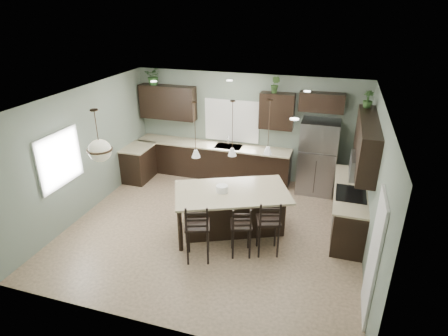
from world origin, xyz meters
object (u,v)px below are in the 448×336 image
at_px(bar_stool_center, 241,230).
at_px(plant_back_left, 154,76).
at_px(refrigerator, 318,157).
at_px(kitchen_island, 232,211).
at_px(bar_stool_left, 198,231).
at_px(serving_dish, 222,189).
at_px(bar_stool_right, 268,226).

height_order(bar_stool_center, plant_back_left, plant_back_left).
bearing_deg(bar_stool_center, plant_back_left, 117.09).
height_order(refrigerator, plant_back_left, plant_back_left).
distance_m(refrigerator, kitchen_island, 2.84).
distance_m(kitchen_island, bar_stool_left, 1.16).
distance_m(serving_dish, bar_stool_right, 1.21).
distance_m(refrigerator, plant_back_left, 4.72).
bearing_deg(serving_dish, refrigerator, 54.96).
relative_size(kitchen_island, serving_dish, 9.51).
xyz_separation_m(refrigerator, kitchen_island, (-1.52, -2.35, -0.46)).
distance_m(bar_stool_center, bar_stool_right, 0.51).
distance_m(refrigerator, bar_stool_right, 2.97).
xyz_separation_m(kitchen_island, serving_dish, (-0.18, -0.08, 0.53)).
bearing_deg(refrigerator, bar_stool_right, -102.96).
bearing_deg(plant_back_left, refrigerator, -2.06).
bearing_deg(serving_dish, plant_back_left, 136.08).
bearing_deg(bar_stool_right, plant_back_left, 122.97).
xyz_separation_m(serving_dish, plant_back_left, (-2.69, 2.59, 1.64)).
bearing_deg(serving_dish, kitchen_island, 24.05).
distance_m(bar_stool_right, plant_back_left, 5.23).
xyz_separation_m(bar_stool_center, bar_stool_right, (0.47, 0.20, 0.05)).
relative_size(kitchen_island, bar_stool_right, 1.96).
xyz_separation_m(refrigerator, plant_back_left, (-4.39, 0.16, 1.71)).
bearing_deg(bar_stool_left, refrigerator, 42.79).
relative_size(serving_dish, bar_stool_left, 0.20).
relative_size(kitchen_island, bar_stool_left, 1.90).
xyz_separation_m(serving_dish, bar_stool_right, (1.04, -0.44, -0.41)).
height_order(bar_stool_left, bar_stool_right, bar_stool_left).
relative_size(refrigerator, kitchen_island, 0.81).
bearing_deg(refrigerator, kitchen_island, -122.94).
height_order(serving_dish, bar_stool_left, bar_stool_left).
distance_m(kitchen_island, serving_dish, 0.57).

